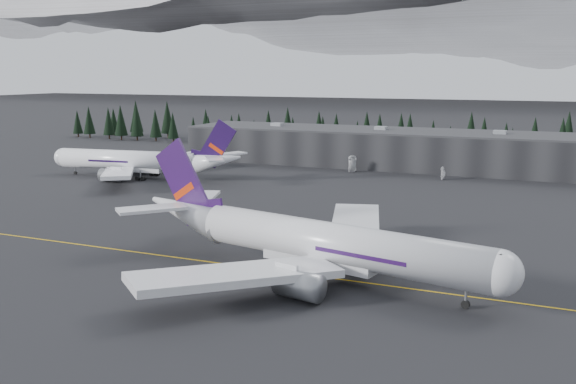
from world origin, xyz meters
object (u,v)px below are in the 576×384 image
at_px(terminal, 408,149).
at_px(gse_vehicle_b, 443,177).
at_px(jet_main, 306,239).
at_px(gse_vehicle_a, 352,170).
at_px(jet_parked, 143,161).

bearing_deg(terminal, gse_vehicle_b, -54.75).
bearing_deg(gse_vehicle_b, terminal, -144.80).
relative_size(jet_main, gse_vehicle_a, 12.64).
relative_size(terminal, gse_vehicle_a, 29.13).
height_order(terminal, gse_vehicle_b, terminal).
distance_m(jet_parked, gse_vehicle_b, 92.72).
distance_m(jet_main, gse_vehicle_b, 103.82).
bearing_deg(jet_main, gse_vehicle_a, 115.81).
height_order(jet_main, jet_parked, jet_main).
bearing_deg(gse_vehicle_a, jet_parked, -167.19).
bearing_deg(jet_parked, jet_main, 132.44).
xyz_separation_m(jet_main, jet_parked, (-82.36, 69.54, -0.51)).
height_order(jet_parked, gse_vehicle_b, jet_parked).
bearing_deg(terminal, jet_parked, -140.74).
distance_m(jet_main, gse_vehicle_a, 110.80).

